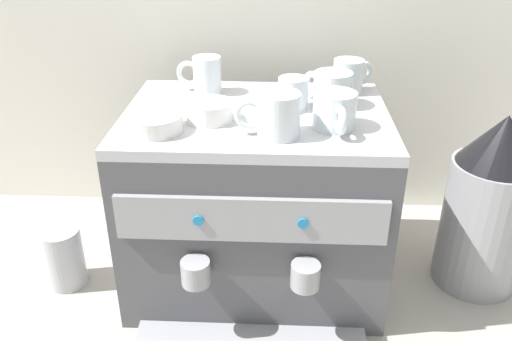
# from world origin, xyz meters

# --- Properties ---
(ground_plane) EXTENTS (4.00, 4.00, 0.00)m
(ground_plane) POSITION_xyz_m (0.00, 0.00, 0.00)
(ground_plane) COLOR #9E998E
(tiled_backsplash_wall) EXTENTS (2.80, 0.03, 1.01)m
(tiled_backsplash_wall) POSITION_xyz_m (0.00, 0.35, 0.50)
(tiled_backsplash_wall) COLOR silver
(tiled_backsplash_wall) RESTS_ON ground_plane
(espresso_machine) EXTENTS (0.55, 0.51, 0.41)m
(espresso_machine) POSITION_xyz_m (0.00, -0.01, 0.20)
(espresso_machine) COLOR #4C4C51
(espresso_machine) RESTS_ON ground_plane
(ceramic_cup_0) EXTENTS (0.12, 0.08, 0.08)m
(ceramic_cup_0) POSITION_xyz_m (0.04, -0.12, 0.45)
(ceramic_cup_0) COLOR silver
(ceramic_cup_0) RESTS_ON espresso_machine
(ceramic_cup_1) EXTENTS (0.07, 0.09, 0.07)m
(ceramic_cup_1) POSITION_xyz_m (0.07, 0.02, 0.45)
(ceramic_cup_1) COLOR silver
(ceramic_cup_1) RESTS_ON espresso_machine
(ceramic_cup_2) EXTENTS (0.10, 0.06, 0.08)m
(ceramic_cup_2) POSITION_xyz_m (-0.12, 0.11, 0.45)
(ceramic_cup_2) COLOR silver
(ceramic_cup_2) RESTS_ON espresso_machine
(ceramic_cup_3) EXTENTS (0.10, 0.10, 0.07)m
(ceramic_cup_3) POSITION_xyz_m (0.15, 0.05, 0.45)
(ceramic_cup_3) COLOR silver
(ceramic_cup_3) RESTS_ON espresso_machine
(ceramic_cup_4) EXTENTS (0.08, 0.12, 0.07)m
(ceramic_cup_4) POSITION_xyz_m (0.15, -0.08, 0.45)
(ceramic_cup_4) COLOR silver
(ceramic_cup_4) RESTS_ON espresso_machine
(ceramic_cup_5) EXTENTS (0.10, 0.08, 0.07)m
(ceramic_cup_5) POSITION_xyz_m (0.20, 0.14, 0.45)
(ceramic_cup_5) COLOR silver
(ceramic_cup_5) RESTS_ON espresso_machine
(ceramic_bowl_0) EXTENTS (0.09, 0.09, 0.04)m
(ceramic_bowl_0) POSITION_xyz_m (-0.09, -0.05, 0.43)
(ceramic_bowl_0) COLOR white
(ceramic_bowl_0) RESTS_ON espresso_machine
(ceramic_bowl_1) EXTENTS (0.11, 0.11, 0.03)m
(ceramic_bowl_1) POSITION_xyz_m (-0.19, -0.11, 0.43)
(ceramic_bowl_1) COLOR white
(ceramic_bowl_1) RESTS_ON espresso_machine
(coffee_grinder) EXTENTS (0.19, 0.19, 0.41)m
(coffee_grinder) POSITION_xyz_m (0.51, -0.00, 0.20)
(coffee_grinder) COLOR #939399
(coffee_grinder) RESTS_ON ground_plane
(milk_pitcher) EXTENTS (0.09, 0.09, 0.14)m
(milk_pitcher) POSITION_xyz_m (-0.44, -0.06, 0.07)
(milk_pitcher) COLOR #B7B7BC
(milk_pitcher) RESTS_ON ground_plane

